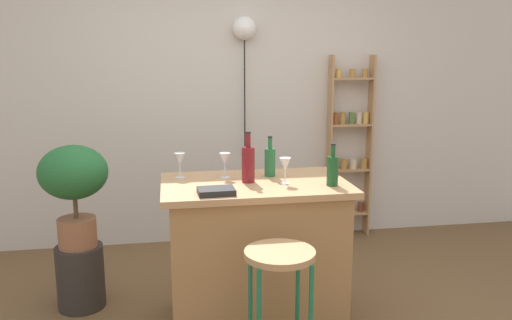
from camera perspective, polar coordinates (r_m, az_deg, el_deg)
The scene contains 14 objects.
back_wall at distance 4.80m, azimuth -3.46°, elevation 7.55°, with size 6.40×0.10×2.80m, color beige.
kitchen_counter at distance 3.39m, azimuth -0.12°, elevation -10.17°, with size 1.16×0.73×0.95m.
bar_stool at distance 2.79m, azimuth 2.61°, elevation -13.44°, with size 0.37×0.37×0.74m.
spice_shelf at distance 5.00m, azimuth 10.26°, elevation 1.47°, with size 0.42×0.13×1.73m.
plant_stool at distance 3.87m, azimuth -18.75°, elevation -12.06°, with size 0.32×0.32×0.44m, color #2D2823.
potted_plant at distance 3.66m, azimuth -19.43°, elevation -2.32°, with size 0.46×0.41×0.70m.
bottle_wine_red at distance 3.22m, azimuth -0.87°, elevation -0.35°, with size 0.08×0.08×0.32m.
bottle_vinegar at distance 3.18m, azimuth 8.42°, elevation -1.07°, with size 0.07×0.07×0.26m.
bottle_sauce_amber at distance 3.38m, azimuth 1.55°, elevation -0.13°, with size 0.07×0.07×0.27m.
wine_glass_left at distance 3.37m, azimuth -8.40°, elevation -0.00°, with size 0.07×0.07×0.16m.
wine_glass_center at distance 3.18m, azimuth 3.22°, elevation -0.58°, with size 0.07×0.07×0.16m.
wine_glass_right at distance 3.34m, azimuth -3.45°, elevation -0.02°, with size 0.07×0.07×0.16m.
cookbook at distance 2.97m, azimuth -4.41°, elevation -3.44°, with size 0.21×0.15×0.04m, color black.
pendant_globe_light at distance 4.70m, azimuth -1.29°, elevation 13.97°, with size 0.21×0.21×2.06m.
Camera 1 is at (-0.53, -2.81, 1.73)m, focal length 36.32 mm.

